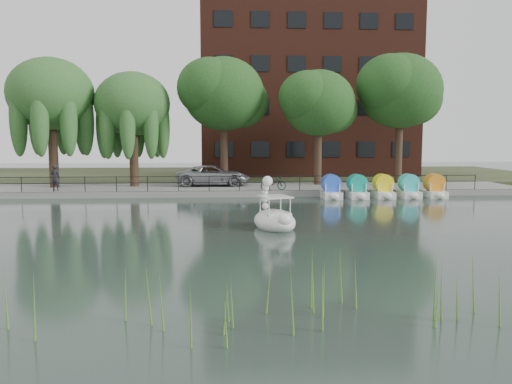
{
  "coord_description": "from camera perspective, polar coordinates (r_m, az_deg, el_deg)",
  "views": [
    {
      "loc": [
        -0.99,
        -19.45,
        3.83
      ],
      "look_at": [
        0.5,
        4.0,
        1.3
      ],
      "focal_mm": 35.0,
      "sensor_mm": 36.0,
      "label": 1
    }
  ],
  "objects": [
    {
      "name": "ground_plane",
      "position": [
        19.85,
        -0.71,
        -4.98
      ],
      "size": [
        120.0,
        120.0,
        0.0
      ],
      "primitive_type": "plane",
      "color": "#3A4E43"
    },
    {
      "name": "promenade",
      "position": [
        35.65,
        -2.02,
        0.3
      ],
      "size": [
        40.0,
        6.0,
        0.4
      ],
      "primitive_type": "cube",
      "color": "gray",
      "rests_on": "ground_plane"
    },
    {
      "name": "kerb",
      "position": [
        32.72,
        -1.88,
        -0.23
      ],
      "size": [
        40.0,
        0.25,
        0.4
      ],
      "primitive_type": "cube",
      "color": "gray",
      "rests_on": "ground_plane"
    },
    {
      "name": "land_strip",
      "position": [
        49.6,
        -2.48,
        1.92
      ],
      "size": [
        60.0,
        22.0,
        0.36
      ],
      "primitive_type": "cube",
      "color": "#47512D",
      "rests_on": "ground_plane"
    },
    {
      "name": "railing",
      "position": [
        32.83,
        -1.89,
        1.45
      ],
      "size": [
        32.0,
        0.05,
        1.0
      ],
      "color": "black",
      "rests_on": "promenade"
    },
    {
      "name": "apartment_building",
      "position": [
        50.37,
        5.65,
        12.42
      ],
      "size": [
        20.0,
        10.07,
        18.0
      ],
      "color": "#4C1E16",
      "rests_on": "land_strip"
    },
    {
      "name": "willow_left",
      "position": [
        38.03,
        -22.41,
        10.27
      ],
      "size": [
        5.88,
        5.88,
        9.01
      ],
      "color": "#473323",
      "rests_on": "promenade"
    },
    {
      "name": "willow_mid",
      "position": [
        37.11,
        -13.93,
        9.7
      ],
      "size": [
        5.32,
        5.32,
        8.15
      ],
      "color": "#473323",
      "rests_on": "promenade"
    },
    {
      "name": "broadleaf_center",
      "position": [
        37.59,
        -3.7,
        11.06
      ],
      "size": [
        6.0,
        6.0,
        9.25
      ],
      "color": "#473323",
      "rests_on": "promenade"
    },
    {
      "name": "broadleaf_right",
      "position": [
        37.69,
        7.17,
        9.99
      ],
      "size": [
        5.4,
        5.4,
        8.32
      ],
      "color": "#473323",
      "rests_on": "promenade"
    },
    {
      "name": "broadleaf_far",
      "position": [
        40.43,
        16.18,
        10.97
      ],
      "size": [
        6.3,
        6.3,
        9.71
      ],
      "color": "#473323",
      "rests_on": "promenade"
    },
    {
      "name": "minivan",
      "position": [
        36.41,
        -4.9,
        2.06
      ],
      "size": [
        2.83,
        6.14,
        1.71
      ],
      "primitive_type": "imported",
      "rotation": [
        0.0,
        0.0,
        1.57
      ],
      "color": "gray",
      "rests_on": "promenade"
    },
    {
      "name": "bicycle",
      "position": [
        33.25,
        2.0,
        1.09
      ],
      "size": [
        0.79,
        1.78,
        1.0
      ],
      "primitive_type": "imported",
      "rotation": [
        0.0,
        0.0,
        1.69
      ],
      "color": "gray",
      "rests_on": "promenade"
    },
    {
      "name": "pedestrian",
      "position": [
        35.47,
        -21.95,
        1.75
      ],
      "size": [
        0.81,
        0.64,
        1.98
      ],
      "primitive_type": "imported",
      "rotation": [
        0.0,
        0.0,
        2.89
      ],
      "color": "black",
      "rests_on": "promenade"
    },
    {
      "name": "swan_boat",
      "position": [
        21.41,
        2.08,
        -2.87
      ],
      "size": [
        2.27,
        2.93,
        2.19
      ],
      "rotation": [
        0.0,
        0.0,
        0.28
      ],
      "color": "white",
      "rests_on": "ground_plane"
    },
    {
      "name": "pedal_boat_row",
      "position": [
        33.24,
        14.32,
        0.39
      ],
      "size": [
        7.95,
        1.7,
        1.4
      ],
      "color": "white",
      "rests_on": "ground_plane"
    },
    {
      "name": "reed_bank",
      "position": [
        10.88,
        12.73,
        -11.27
      ],
      "size": [
        24.0,
        2.4,
        1.2
      ],
      "color": "#669938",
      "rests_on": "ground_plane"
    }
  ]
}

